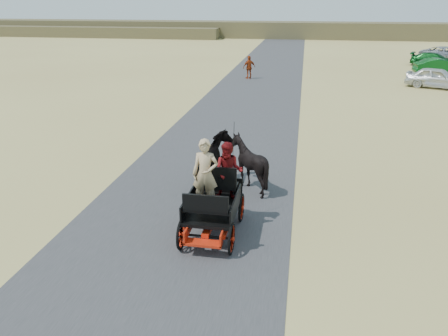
% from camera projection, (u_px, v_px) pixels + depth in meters
% --- Properties ---
extents(ground, '(140.00, 140.00, 0.00)m').
position_uv_depth(ground, '(178.00, 228.00, 11.69)').
color(ground, tan).
extents(road, '(6.00, 140.00, 0.01)m').
position_uv_depth(road, '(178.00, 227.00, 11.68)').
color(road, '#38383A').
rests_on(road, ground).
extents(ridge_far, '(140.00, 6.00, 2.40)m').
position_uv_depth(ridge_far, '(286.00, 30.00, 68.14)').
color(ridge_far, brown).
rests_on(ridge_far, ground).
extents(ridge_near, '(40.00, 4.00, 1.60)m').
position_uv_depth(ridge_near, '(95.00, 32.00, 69.55)').
color(ridge_near, brown).
rests_on(ridge_near, ground).
extents(carriage, '(1.30, 2.40, 0.72)m').
position_uv_depth(carriage, '(213.00, 220.00, 11.33)').
color(carriage, black).
rests_on(carriage, ground).
extents(horse_left, '(0.91, 2.01, 1.70)m').
position_uv_depth(horse_left, '(215.00, 162.00, 13.99)').
color(horse_left, black).
rests_on(horse_left, ground).
extents(horse_right, '(1.37, 1.54, 1.70)m').
position_uv_depth(horse_right, '(249.00, 164.00, 13.81)').
color(horse_right, black).
rests_on(horse_right, ground).
extents(driver_man, '(0.66, 0.43, 1.80)m').
position_uv_depth(driver_man, '(205.00, 174.00, 10.95)').
color(driver_man, tan).
rests_on(driver_man, carriage).
extents(passenger_woman, '(0.77, 0.60, 1.58)m').
position_uv_depth(passenger_woman, '(229.00, 171.00, 11.41)').
color(passenger_woman, '#660C0F').
rests_on(passenger_woman, carriage).
extents(pedestrian, '(1.08, 0.90, 1.73)m').
position_uv_depth(pedestrian, '(249.00, 67.00, 33.21)').
color(pedestrian, '#993411').
rests_on(pedestrian, ground).
extents(car_a, '(4.36, 3.08, 1.38)m').
position_uv_depth(car_a, '(437.00, 78.00, 29.74)').
color(car_a, silver).
rests_on(car_a, ground).
extents(car_b, '(4.03, 1.62, 1.30)m').
position_uv_depth(car_b, '(440.00, 67.00, 34.80)').
color(car_b, '#0C4C19').
rests_on(car_b, ground).
extents(car_c, '(4.42, 3.00, 1.19)m').
position_uv_depth(car_c, '(434.00, 60.00, 39.45)').
color(car_c, '#0C4C19').
rests_on(car_c, ground).
extents(car_d, '(5.51, 3.71, 1.40)m').
position_uv_depth(car_d, '(447.00, 54.00, 42.61)').
color(car_d, '#B2B2B7').
rests_on(car_d, ground).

